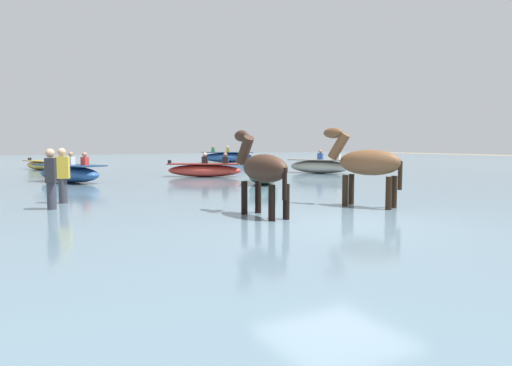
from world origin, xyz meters
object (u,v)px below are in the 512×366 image
horse_lead_dark_bay (262,171)px  boat_near_starboard (204,170)px  person_wading_close (63,179)px  boat_distant_west (69,173)px  person_onlooker_right (51,183)px  boat_mid_outer (263,175)px  boat_far_offshore (320,166)px  horse_trailing_bay (366,165)px  boat_mid_channel (228,157)px  boat_distant_east (40,165)px

horse_lead_dark_bay → boat_near_starboard: 11.27m
boat_near_starboard → person_wading_close: size_ratio=1.97×
boat_distant_west → person_onlooker_right: 7.57m
boat_mid_outer → horse_lead_dark_bay: bearing=-120.1°
boat_near_starboard → boat_far_offshore: boat_far_offshore is taller
horse_trailing_bay → boat_mid_channel: size_ratio=0.52×
boat_near_starboard → boat_distant_west: bearing=-178.0°
boat_far_offshore → person_wading_close: 13.81m
horse_lead_dark_bay → person_onlooker_right: (-3.62, 3.13, -0.33)m
horse_trailing_bay → boat_mid_outer: horse_trailing_bay is taller
boat_distant_east → boat_mid_channel: (13.36, 3.77, 0.15)m
boat_mid_channel → horse_lead_dark_bay: bearing=-114.1°
person_onlooker_right → person_wading_close: same height
boat_distant_west → person_onlooker_right: size_ratio=2.10×
horse_trailing_bay → boat_mid_channel: 25.29m
horse_trailing_bay → boat_distant_east: (-5.38, 20.22, -0.73)m
horse_lead_dark_bay → boat_near_starboard: size_ratio=0.63×
boat_distant_west → boat_near_starboard: size_ratio=1.07×
boat_mid_outer → person_wading_close: 7.58m
boat_distant_west → boat_mid_channel: 18.77m
boat_mid_outer → person_onlooker_right: size_ratio=1.81×
horse_lead_dark_bay → boat_mid_outer: size_ratio=0.69×
boat_near_starboard → boat_mid_channel: boat_mid_channel is taller
horse_lead_dark_bay → boat_distant_west: (-2.30, 10.58, -0.59)m
boat_far_offshore → person_wading_close: (-12.39, -6.08, 0.25)m
boat_near_starboard → boat_distant_east: bearing=121.6°
horse_trailing_bay → boat_distant_west: bearing=115.9°
boat_near_starboard → horse_trailing_bay: bearing=-92.5°
boat_distant_west → person_wading_close: (-0.96, -6.41, 0.26)m
horse_trailing_bay → boat_far_offshore: horse_trailing_bay is taller
boat_mid_channel → horse_trailing_bay: bearing=-108.4°
person_wading_close → boat_distant_west: bearing=81.4°
boat_distant_east → person_onlooker_right: person_onlooker_right is taller
boat_mid_outer → boat_distant_east: bearing=115.4°
person_wading_close → horse_lead_dark_bay: bearing=-52.0°
boat_near_starboard → horse_lead_dark_bay: bearing=-106.9°
horse_trailing_bay → person_onlooker_right: horse_trailing_bay is taller
boat_distant_west → boat_far_offshore: 11.43m
horse_trailing_bay → boat_mid_outer: size_ratio=0.72×
boat_mid_outer → boat_distant_east: 15.04m
boat_far_offshore → horse_trailing_bay: bearing=-121.8°
boat_distant_east → person_onlooker_right: bearing=-93.5°
horse_trailing_bay → person_wading_close: 7.34m
boat_mid_outer → boat_mid_channel: (6.90, 17.35, 0.09)m
horse_lead_dark_bay → boat_distant_west: bearing=102.3°
boat_mid_outer → person_wading_close: size_ratio=1.81×
boat_distant_east → boat_near_starboard: bearing=-58.4°
boat_near_starboard → person_wading_close: 9.29m
boat_mid_outer → boat_mid_channel: 18.67m
horse_lead_dark_bay → horse_trailing_bay: bearing=1.1°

